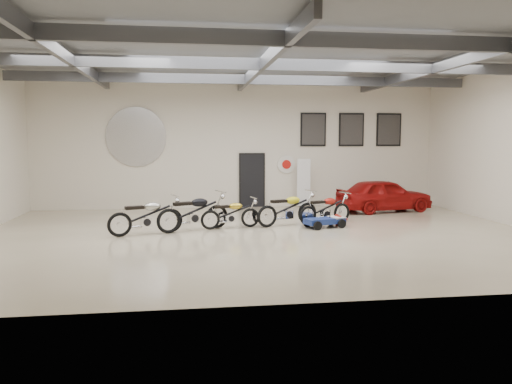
{
  "coord_description": "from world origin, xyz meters",
  "views": [
    {
      "loc": [
        -2.1,
        -13.8,
        2.69
      ],
      "look_at": [
        0.0,
        1.2,
        1.1
      ],
      "focal_mm": 35.0,
      "sensor_mm": 36.0,
      "label": 1
    }
  ],
  "objects": [
    {
      "name": "ceiling_beams",
      "position": [
        0.0,
        0.0,
        4.75
      ],
      "size": [
        15.8,
        11.8,
        0.32
      ],
      "primitive_type": null,
      "color": "#4E5055",
      "rests_on": "ceiling"
    },
    {
      "name": "motorcycle_yellow",
      "position": [
        1.04,
        1.43,
        0.55
      ],
      "size": [
        2.21,
        1.34,
        1.1
      ],
      "primitive_type": null,
      "rotation": [
        0.0,
        0.0,
        0.35
      ],
      "color": "silver",
      "rests_on": "floor"
    },
    {
      "name": "oil_sign",
      "position": [
        1.9,
        5.95,
        1.7
      ],
      "size": [
        0.72,
        0.1,
        0.72
      ],
      "primitive_type": null,
      "color": "white",
      "rests_on": "back_wall"
    },
    {
      "name": "banner_stand",
      "position": [
        2.52,
        5.5,
        0.96
      ],
      "size": [
        0.55,
        0.29,
        1.92
      ],
      "primitive_type": null,
      "rotation": [
        0.0,
        0.0,
        -0.15
      ],
      "color": "white",
      "rests_on": "floor"
    },
    {
      "name": "motorcycle_silver",
      "position": [
        -3.26,
        0.5,
        0.55
      ],
      "size": [
        2.23,
        1.37,
        1.11
      ],
      "primitive_type": null,
      "rotation": [
        0.0,
        0.0,
        0.36
      ],
      "color": "silver",
      "rests_on": "floor"
    },
    {
      "name": "back_wall",
      "position": [
        0.0,
        6.0,
        2.5
      ],
      "size": [
        16.0,
        0.02,
        5.0
      ],
      "primitive_type": "cube",
      "color": "silver",
      "rests_on": "floor"
    },
    {
      "name": "ceiling",
      "position": [
        0.0,
        0.0,
        5.0
      ],
      "size": [
        16.0,
        12.0,
        0.01
      ],
      "primitive_type": "cube",
      "color": "slate",
      "rests_on": "back_wall"
    },
    {
      "name": "poster_left",
      "position": [
        3.0,
        5.96,
        3.1
      ],
      "size": [
        1.05,
        0.08,
        1.35
      ],
      "primitive_type": null,
      "color": "black",
      "rests_on": "back_wall"
    },
    {
      "name": "poster_right",
      "position": [
        6.2,
        5.96,
        3.1
      ],
      "size": [
        1.05,
        0.08,
        1.35
      ],
      "primitive_type": null,
      "color": "black",
      "rests_on": "back_wall"
    },
    {
      "name": "motorcycle_black",
      "position": [
        -1.92,
        0.91,
        0.58
      ],
      "size": [
        2.32,
        1.53,
        1.16
      ],
      "primitive_type": null,
      "rotation": [
        0.0,
        0.0,
        0.41
      ],
      "color": "silver",
      "rests_on": "floor"
    },
    {
      "name": "logo_plaque",
      "position": [
        -4.0,
        5.95,
        2.8
      ],
      "size": [
        2.3,
        0.06,
        1.16
      ],
      "primitive_type": null,
      "color": "silver",
      "rests_on": "back_wall"
    },
    {
      "name": "poster_mid",
      "position": [
        4.6,
        5.96,
        3.1
      ],
      "size": [
        1.05,
        0.08,
        1.35
      ],
      "primitive_type": null,
      "color": "black",
      "rests_on": "back_wall"
    },
    {
      "name": "floor",
      "position": [
        0.0,
        0.0,
        0.0
      ],
      "size": [
        16.0,
        12.0,
        0.01
      ],
      "primitive_type": "cube",
      "color": "beige",
      "rests_on": "ground"
    },
    {
      "name": "door",
      "position": [
        0.5,
        5.95,
        1.05
      ],
      "size": [
        0.92,
        0.08,
        2.1
      ],
      "primitive_type": "cube",
      "color": "black",
      "rests_on": "back_wall"
    },
    {
      "name": "motorcycle_gold",
      "position": [
        -0.79,
        1.16,
        0.47
      ],
      "size": [
        1.89,
        0.92,
        0.94
      ],
      "primitive_type": null,
      "rotation": [
        0.0,
        0.0,
        0.21
      ],
      "color": "silver",
      "rests_on": "floor"
    },
    {
      "name": "go_kart",
      "position": [
        2.21,
        0.93,
        0.28
      ],
      "size": [
        1.66,
        1.09,
        0.55
      ],
      "primitive_type": null,
      "rotation": [
        0.0,
        0.0,
        0.29
      ],
      "color": "navy",
      "rests_on": "floor"
    },
    {
      "name": "motorcycle_red",
      "position": [
        2.3,
        1.58,
        0.5
      ],
      "size": [
        2.01,
        1.25,
        1.0
      ],
      "primitive_type": null,
      "rotation": [
        0.0,
        0.0,
        0.37
      ],
      "color": "silver",
      "rests_on": "floor"
    },
    {
      "name": "vintage_car",
      "position": [
        5.26,
        4.0,
        0.62
      ],
      "size": [
        2.05,
        3.81,
        1.23
      ],
      "primitive_type": "imported",
      "rotation": [
        0.0,
        0.0,
        1.74
      ],
      "color": "#990E0D",
      "rests_on": "floor"
    }
  ]
}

